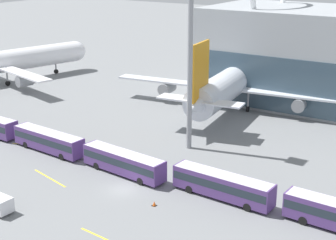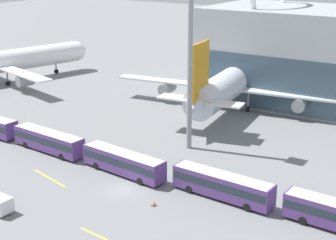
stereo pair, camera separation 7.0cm
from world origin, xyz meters
The scene contains 10 objects.
ground_plane centered at (0.00, 0.00, 0.00)m, with size 440.00×440.00×0.00m, color slate.
airliner_at_gate_near centered at (-57.90, 30.04, 4.95)m, with size 40.28×42.57×15.18m.
airliner_at_gate_far centered at (-4.53, 40.07, 5.14)m, with size 47.48×44.16×15.29m.
shuttle_bus_2 centered at (-17.49, 4.31, 1.86)m, with size 13.24×3.48×3.16m.
shuttle_bus_3 centered at (-2.90, 3.79, 1.86)m, with size 13.28×3.85×3.16m.
shuttle_bus_4 centered at (11.69, 4.55, 1.86)m, with size 13.21×3.28×3.16m.
floodlight_mast centered at (-0.50, 17.14, 15.90)m, with size 2.45×2.45×27.35m.
lane_stripe_2 centered at (-10.43, -2.67, 0.00)m, with size 7.69×0.25×0.01m, color yellow.
lane_stripe_3 centered at (-21.48, 4.76, 0.00)m, with size 7.28×0.25×0.01m, color yellow.
traffic_cone_0 centered at (5.79, -1.60, 0.28)m, with size 0.55×0.55×0.58m.
Camera 1 is at (37.03, -47.00, 28.67)m, focal length 55.00 mm.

